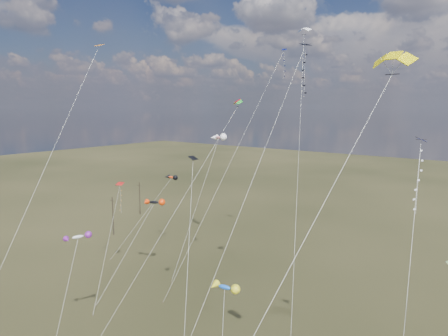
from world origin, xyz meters
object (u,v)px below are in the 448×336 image
Objects in this scene: diamond_black_high at (297,87)px; parafoil_yellow at (392,59)px; utility_pole_far at (140,198)px; novelty_black_orange at (154,202)px; utility_pole_near at (113,216)px.

parafoil_yellow is at bearing -47.73° from diamond_black_high.
parafoil_yellow is (68.04, -39.41, 24.74)m from utility_pole_far.
diamond_black_high is 2.60× the size of novelty_black_orange.
novelty_black_orange is at bearing 177.08° from diamond_black_high.
utility_pole_near is at bearing 157.06° from parafoil_yellow.
utility_pole_near is at bearing 157.43° from novelty_black_orange.
utility_pole_far is 0.63× the size of novelty_black_orange.
diamond_black_high reaches higher than novelty_black_orange.
utility_pole_far is 64.67m from diamond_black_high.
utility_pole_far is at bearing 119.74° from utility_pole_near.
diamond_black_high is at bearing -24.31° from utility_pole_far.
diamond_black_high reaches higher than parafoil_yellow.
utility_pole_near is 0.63× the size of novelty_black_orange.
parafoil_yellow reaches higher than utility_pole_far.
utility_pole_near is at bearing -60.26° from utility_pole_far.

